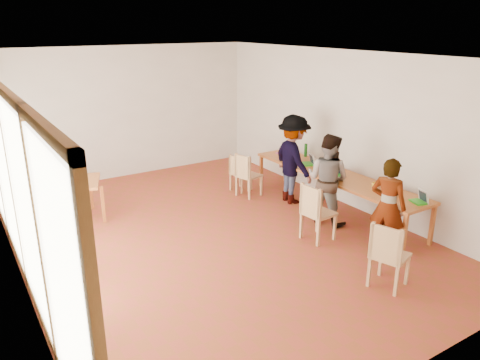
% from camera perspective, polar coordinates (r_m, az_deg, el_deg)
% --- Properties ---
extents(ground, '(8.00, 8.00, 0.00)m').
position_cam_1_polar(ground, '(8.13, -3.35, -6.71)').
color(ground, '#953824').
rests_on(ground, ground).
extents(wall_back, '(6.00, 0.10, 3.00)m').
position_cam_1_polar(wall_back, '(11.19, -13.66, 7.99)').
color(wall_back, beige).
rests_on(wall_back, ground).
extents(wall_front, '(6.00, 0.10, 3.00)m').
position_cam_1_polar(wall_front, '(4.73, 20.94, -7.48)').
color(wall_front, beige).
rests_on(wall_front, ground).
extents(wall_right, '(0.10, 8.00, 3.00)m').
position_cam_1_polar(wall_right, '(9.38, 12.76, 6.05)').
color(wall_right, beige).
rests_on(wall_right, ground).
extents(window_wall, '(0.10, 8.00, 3.00)m').
position_cam_1_polar(window_wall, '(6.76, -26.06, -0.35)').
color(window_wall, white).
rests_on(window_wall, ground).
extents(ceiling, '(6.00, 8.00, 0.04)m').
position_cam_1_polar(ceiling, '(7.35, -3.80, 15.05)').
color(ceiling, white).
rests_on(ceiling, wall_back).
extents(communal_table, '(0.80, 4.00, 0.75)m').
position_cam_1_polar(communal_table, '(9.04, 11.47, 0.42)').
color(communal_table, '#B25E27').
rests_on(communal_table, ground).
extents(side_table, '(0.90, 0.90, 0.75)m').
position_cam_1_polar(side_table, '(9.00, -19.64, -0.64)').
color(side_table, '#B25E27').
rests_on(side_table, ground).
extents(chair_near, '(0.57, 0.57, 0.51)m').
position_cam_1_polar(chair_near, '(6.63, 17.58, -8.10)').
color(chair_near, tan).
rests_on(chair_near, ground).
extents(chair_mid, '(0.50, 0.50, 0.52)m').
position_cam_1_polar(chair_mid, '(7.78, 9.09, -3.28)').
color(chair_mid, tan).
rests_on(chair_mid, ground).
extents(chair_far, '(0.52, 0.52, 0.49)m').
position_cam_1_polar(chair_far, '(9.65, 0.72, 1.11)').
color(chair_far, tan).
rests_on(chair_far, ground).
extents(chair_empty, '(0.47, 0.47, 0.43)m').
position_cam_1_polar(chair_empty, '(10.01, -0.19, 1.31)').
color(chair_empty, tan).
rests_on(chair_empty, ground).
extents(chair_spare, '(0.53, 0.53, 0.43)m').
position_cam_1_polar(chair_spare, '(7.14, -20.67, -7.35)').
color(chair_spare, tan).
rests_on(chair_spare, ground).
extents(person_near, '(0.54, 0.66, 1.56)m').
position_cam_1_polar(person_near, '(7.59, 17.57, -3.10)').
color(person_near, gray).
rests_on(person_near, ground).
extents(person_mid, '(0.86, 0.97, 1.65)m').
position_cam_1_polar(person_mid, '(8.47, 10.62, 0.09)').
color(person_mid, gray).
rests_on(person_mid, ground).
extents(person_far, '(0.82, 1.23, 1.78)m').
position_cam_1_polar(person_far, '(9.35, 6.52, 2.50)').
color(person_far, gray).
rests_on(person_far, ground).
extents(laptop_near, '(0.27, 0.29, 0.21)m').
position_cam_1_polar(laptop_near, '(7.99, 21.15, -2.18)').
color(laptop_near, green).
rests_on(laptop_near, communal_table).
extents(laptop_mid, '(0.23, 0.25, 0.19)m').
position_cam_1_polar(laptop_mid, '(8.96, 11.85, 0.90)').
color(laptop_mid, green).
rests_on(laptop_mid, communal_table).
extents(laptop_far, '(0.31, 0.32, 0.22)m').
position_cam_1_polar(laptop_far, '(9.54, 8.50, 2.24)').
color(laptop_far, green).
rests_on(laptop_far, communal_table).
extents(yellow_mug, '(0.14, 0.14, 0.09)m').
position_cam_1_polar(yellow_mug, '(8.44, 16.13, -0.62)').
color(yellow_mug, gold).
rests_on(yellow_mug, communal_table).
extents(green_bottle, '(0.07, 0.07, 0.28)m').
position_cam_1_polar(green_bottle, '(10.07, 8.01, 3.61)').
color(green_bottle, '#17651B').
rests_on(green_bottle, communal_table).
extents(clear_glass, '(0.07, 0.07, 0.09)m').
position_cam_1_polar(clear_glass, '(9.93, 5.85, 2.92)').
color(clear_glass, silver).
rests_on(clear_glass, communal_table).
extents(condiment_cup, '(0.08, 0.08, 0.06)m').
position_cam_1_polar(condiment_cup, '(9.84, 9.14, 2.53)').
color(condiment_cup, white).
rests_on(condiment_cup, communal_table).
extents(pink_phone, '(0.05, 0.10, 0.01)m').
position_cam_1_polar(pink_phone, '(10.28, 4.61, 3.28)').
color(pink_phone, '#BE3580').
rests_on(pink_phone, communal_table).
extents(black_pouch, '(0.16, 0.26, 0.09)m').
position_cam_1_polar(black_pouch, '(8.27, 18.08, -1.23)').
color(black_pouch, black).
rests_on(black_pouch, communal_table).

